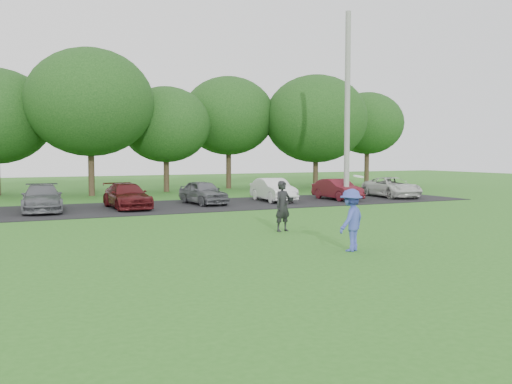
# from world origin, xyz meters

# --- Properties ---
(ground) EXTENTS (100.00, 100.00, 0.00)m
(ground) POSITION_xyz_m (0.00, 0.00, 0.00)
(ground) COLOR #2D6B1E
(ground) RESTS_ON ground
(parking_lot) EXTENTS (32.00, 6.50, 0.03)m
(parking_lot) POSITION_xyz_m (0.00, 13.00, 0.01)
(parking_lot) COLOR black
(parking_lot) RESTS_ON ground
(utility_pole) EXTENTS (0.28, 0.28, 9.73)m
(utility_pole) POSITION_xyz_m (9.19, 11.65, 4.87)
(utility_pole) COLOR gray
(utility_pole) RESTS_ON ground
(frisbee_player) EXTENTS (1.21, 1.04, 2.00)m
(frisbee_player) POSITION_xyz_m (0.72, -0.69, 0.81)
(frisbee_player) COLOR #3D4BAD
(frisbee_player) RESTS_ON ground
(camera_bystander) EXTENTS (0.67, 0.51, 1.65)m
(camera_bystander) POSITION_xyz_m (0.88, 3.32, 0.82)
(camera_bystander) COLOR black
(camera_bystander) RESTS_ON ground
(parked_cars) EXTENTS (28.25, 4.64, 1.19)m
(parked_cars) POSITION_xyz_m (-1.14, 12.96, 0.60)
(parked_cars) COLOR white
(parked_cars) RESTS_ON parking_lot
(tree_row) EXTENTS (42.39, 9.85, 8.64)m
(tree_row) POSITION_xyz_m (1.51, 22.76, 4.91)
(tree_row) COLOR #38281C
(tree_row) RESTS_ON ground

